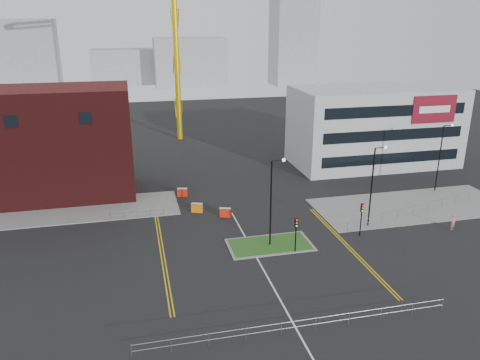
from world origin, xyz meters
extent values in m
plane|color=black|center=(0.00, 0.00, 0.00)|extent=(200.00, 200.00, 0.00)
cube|color=slate|center=(-20.00, 22.00, 0.06)|extent=(28.00, 8.00, 0.12)
cube|color=slate|center=(22.00, 14.00, 0.06)|extent=(24.00, 10.00, 0.12)
cube|color=slate|center=(2.00, 8.00, 0.04)|extent=(8.60, 4.60, 0.08)
cube|color=#224F1A|center=(2.00, 8.00, 0.06)|extent=(8.00, 4.00, 0.12)
cube|color=#451112|center=(-20.00, 28.00, 7.00)|extent=(18.00, 10.00, 14.00)
cube|color=black|center=(-24.00, 22.98, 11.00)|extent=(1.40, 0.10, 1.40)
cube|color=black|center=(-16.00, 22.98, 11.00)|extent=(1.40, 0.10, 1.40)
cube|color=#AFB2B4|center=(26.00, 32.00, 6.00)|extent=(25.00, 12.00, 12.00)
cube|color=black|center=(26.00, 25.98, 2.50)|extent=(22.00, 0.10, 1.60)
cube|color=black|center=(26.00, 25.98, 6.00)|extent=(22.00, 0.10, 1.60)
cube|color=black|center=(26.00, 25.98, 9.50)|extent=(22.00, 0.10, 1.60)
cube|color=maroon|center=(32.00, 25.92, 9.50)|extent=(7.00, 0.15, 4.00)
cube|color=white|center=(32.00, 25.82, 9.50)|extent=(5.00, 0.05, 1.00)
cylinder|color=yellow|center=(-2.00, 55.00, 18.32)|extent=(1.00, 1.00, 36.64)
cylinder|color=black|center=(2.00, 8.00, 4.50)|extent=(0.16, 0.16, 9.00)
cylinder|color=black|center=(2.60, 8.00, 9.00)|extent=(1.20, 0.10, 0.10)
sphere|color=silver|center=(3.20, 8.00, 9.00)|extent=(0.36, 0.36, 0.36)
cylinder|color=black|center=(14.00, 10.00, 4.50)|extent=(0.16, 0.16, 9.00)
cylinder|color=black|center=(14.60, 10.00, 9.00)|extent=(1.20, 0.10, 0.10)
sphere|color=silver|center=(15.20, 10.00, 9.00)|extent=(0.36, 0.36, 0.36)
cylinder|color=black|center=(28.00, 18.00, 4.50)|extent=(0.16, 0.16, 9.00)
cylinder|color=black|center=(28.60, 18.00, 9.00)|extent=(1.20, 0.10, 0.10)
sphere|color=silver|center=(29.20, 18.00, 9.00)|extent=(0.36, 0.36, 0.36)
cylinder|color=black|center=(4.00, 6.00, 1.50)|extent=(0.12, 0.12, 3.00)
cube|color=black|center=(4.00, 6.00, 3.20)|extent=(0.28, 0.22, 0.90)
sphere|color=red|center=(4.00, 5.87, 3.50)|extent=(0.18, 0.18, 0.18)
sphere|color=orange|center=(4.00, 5.87, 3.20)|extent=(0.18, 0.18, 0.18)
sphere|color=#0CCC33|center=(4.00, 5.87, 2.90)|extent=(0.18, 0.18, 0.18)
cylinder|color=black|center=(12.00, 8.00, 1.50)|extent=(0.12, 0.12, 3.00)
cube|color=black|center=(12.00, 8.00, 3.20)|extent=(0.28, 0.22, 0.90)
sphere|color=red|center=(12.00, 7.87, 3.50)|extent=(0.18, 0.18, 0.18)
sphere|color=orange|center=(12.00, 7.87, 3.20)|extent=(0.18, 0.18, 0.18)
sphere|color=#0CCC33|center=(12.00, 7.87, 2.90)|extent=(0.18, 0.18, 0.18)
cylinder|color=gray|center=(0.00, -6.00, 1.05)|extent=(24.00, 0.04, 0.04)
cylinder|color=gray|center=(0.00, -6.00, 0.55)|extent=(24.00, 0.04, 0.04)
cylinder|color=gray|center=(-12.00, -6.00, 0.55)|extent=(0.05, 0.05, 1.10)
cylinder|color=gray|center=(12.00, -6.00, 0.55)|extent=(0.05, 0.05, 1.10)
cylinder|color=gray|center=(-11.00, 18.00, 1.05)|extent=(6.00, 0.04, 0.04)
cylinder|color=gray|center=(-11.00, 18.00, 0.55)|extent=(6.00, 0.04, 0.04)
cylinder|color=gray|center=(-14.00, 18.00, 0.55)|extent=(0.05, 0.05, 1.10)
cylinder|color=gray|center=(-8.00, 18.00, 0.55)|extent=(0.05, 0.05, 1.10)
cylinder|color=gray|center=(20.50, 11.50, 1.05)|extent=(19.01, 5.04, 0.04)
cylinder|color=gray|center=(20.50, 11.50, 0.55)|extent=(19.01, 5.04, 0.04)
cylinder|color=gray|center=(11.00, 9.00, 0.55)|extent=(0.05, 0.05, 1.10)
cylinder|color=gray|center=(30.00, 14.00, 0.55)|extent=(0.05, 0.05, 1.10)
cube|color=silver|center=(0.00, 2.00, 0.01)|extent=(0.15, 30.00, 0.01)
cube|color=gold|center=(-9.00, 10.00, 0.01)|extent=(0.12, 24.00, 0.01)
cube|color=gold|center=(-8.70, 10.00, 0.01)|extent=(0.12, 24.00, 0.01)
cube|color=gold|center=(9.50, 6.00, 0.01)|extent=(0.12, 20.00, 0.01)
cube|color=gold|center=(9.80, 6.00, 0.01)|extent=(0.12, 20.00, 0.01)
cube|color=gray|center=(-40.00, 120.00, 11.00)|extent=(18.00, 12.00, 22.00)
cube|color=gray|center=(10.00, 130.00, 8.00)|extent=(24.00, 12.00, 16.00)
cube|color=gray|center=(45.00, 125.00, 14.00)|extent=(14.00, 12.00, 28.00)
cube|color=gray|center=(-8.00, 140.00, 6.00)|extent=(30.00, 12.00, 12.00)
imported|color=#CA8387|center=(22.59, 7.05, 0.89)|extent=(0.77, 0.66, 1.77)
cube|color=red|center=(-5.10, 24.00, 0.54)|extent=(1.34, 0.59, 1.08)
cube|color=silver|center=(-5.10, 24.00, 1.03)|extent=(1.34, 0.59, 0.13)
cube|color=orange|center=(-4.00, 18.28, 0.56)|extent=(1.40, 0.91, 1.11)
cube|color=silver|center=(-4.00, 18.28, 1.06)|extent=(1.40, 0.91, 0.13)
cube|color=red|center=(-1.00, 16.14, 0.54)|extent=(1.37, 0.88, 1.08)
cube|color=silver|center=(-1.00, 16.14, 1.03)|extent=(1.37, 0.88, 0.13)
camera|label=1|loc=(-10.79, -33.13, 21.89)|focal=35.00mm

